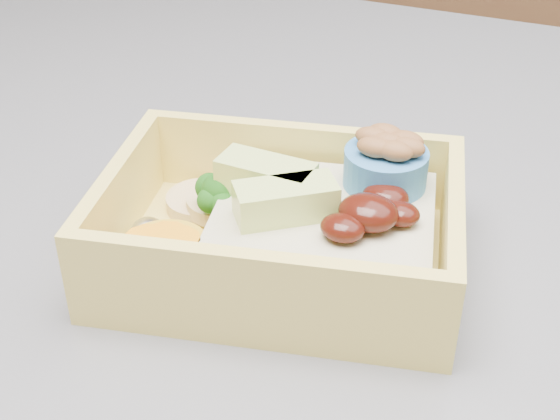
% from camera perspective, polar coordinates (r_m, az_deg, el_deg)
% --- Properties ---
extents(bento_box, '(0.23, 0.19, 0.08)m').
position_cam_1_polar(bento_box, '(0.46, 0.89, -1.32)').
color(bento_box, '#F1D763').
rests_on(bento_box, island).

